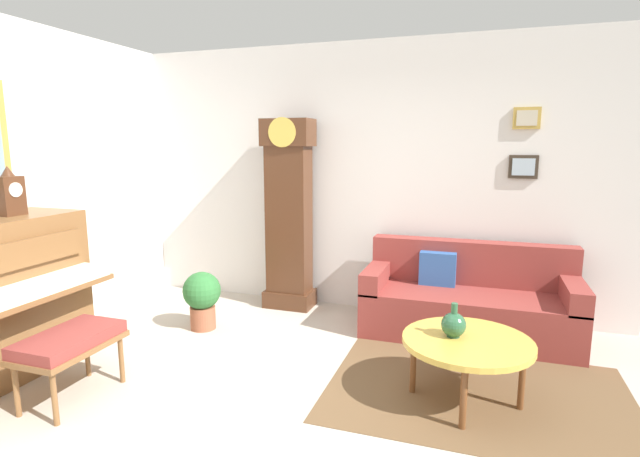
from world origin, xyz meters
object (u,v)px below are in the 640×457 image
Objects in this scene: green_jug at (454,324)px; piano_bench at (70,343)px; grandfather_clock at (289,220)px; couch at (468,301)px; coffee_table at (467,343)px; potted_plant at (202,296)px; mantel_clock at (10,193)px.

piano_bench is at bearing -161.17° from green_jug.
grandfather_clock is 2.00m from couch.
green_jug is at bearing 170.39° from coffee_table.
coffee_table is at bearing -13.53° from potted_plant.
coffee_table is (2.60, 0.84, 0.01)m from piano_bench.
potted_plant is (0.93, 1.12, -1.07)m from mantel_clock.
potted_plant is at bearing 166.31° from green_jug.
potted_plant is at bearing -164.06° from couch.
piano_bench is 3.34m from couch.
couch is at bearing -5.80° from grandfather_clock.
grandfather_clock reaches higher than piano_bench.
green_jug is (-0.07, -1.27, 0.23)m from couch.
coffee_table is (1.91, -1.47, -0.55)m from grandfather_clock.
couch reaches higher than green_jug.
couch is 2.16× the size of coffee_table.
piano_bench is 2.74m from coffee_table.
couch is at bearing 15.94° from potted_plant.
grandfather_clock is at bearing 142.32° from coffee_table.
grandfather_clock reaches higher than couch.
mantel_clock is (-3.38, -0.53, 0.97)m from coffee_table.
grandfather_clock is 1.22m from potted_plant.
potted_plant reaches higher than piano_bench.
mantel_clock is 0.68× the size of potted_plant.
potted_plant is at bearing 50.41° from mantel_clock.
green_jug is at bearing -13.69° from potted_plant.
coffee_table is 3.56m from mantel_clock.
couch is at bearing 91.39° from coffee_table.
mantel_clock is 3.44m from green_jug.
green_jug is (3.29, 0.55, -0.85)m from mantel_clock.
potted_plant is (-2.36, 0.57, -0.22)m from green_jug.
grandfather_clock is 2.31× the size of coffee_table.
potted_plant is (0.15, 1.43, -0.08)m from piano_bench.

